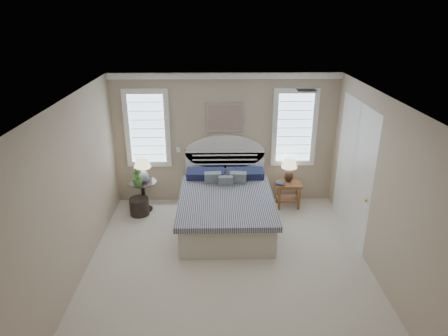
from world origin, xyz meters
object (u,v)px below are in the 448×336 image
bed (226,206)px  lamp_left (142,167)px  floor_pot (139,206)px  side_table_left (143,193)px  nightstand_right (289,189)px  lamp_right (289,167)px

bed → lamp_left: bed is taller
bed → floor_pot: bed is taller
side_table_left → lamp_left: 0.57m
bed → nightstand_right: (1.30, 0.69, 0.00)m
bed → lamp_left: bearing=160.3°
lamp_right → nightstand_right: bearing=-91.5°
side_table_left → nightstand_right: size_ratio=1.19×
floor_pot → lamp_right: bearing=7.2°
bed → nightstand_right: size_ratio=4.29×
floor_pot → side_table_left: bearing=71.2°
bed → floor_pot: size_ratio=5.98×
side_table_left → nightstand_right: side_table_left is taller
lamp_right → bed: bearing=-148.8°
bed → lamp_left: size_ratio=4.22×
side_table_left → lamp_right: lamp_right is taller
bed → lamp_right: 1.59m
nightstand_right → side_table_left: bearing=-178.1°
bed → side_table_left: (-1.65, 0.59, 0.00)m
floor_pot → lamp_right: lamp_right is taller
side_table_left → bed: bearing=-19.7°
bed → floor_pot: 1.77m
nightstand_right → floor_pot: bearing=-174.6°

